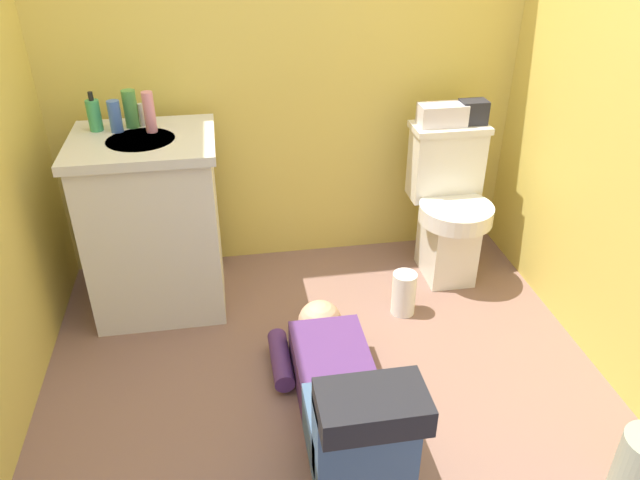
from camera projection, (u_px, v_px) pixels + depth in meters
ground_plane at (325, 382)px, 2.46m from camera, size 2.74×3.00×0.04m
wall_back at (286, 19)px, 2.73m from camera, size 2.40×0.08×2.40m
toilet at (448, 206)px, 2.96m from camera, size 0.36×0.46×0.75m
vanity_cabinet at (154, 223)px, 2.71m from camera, size 0.60×0.52×0.82m
faucet at (142, 115)px, 2.60m from camera, size 0.02×0.02×0.10m
person_plumber at (342, 393)px, 2.14m from camera, size 0.39×1.06×0.52m
tissue_box at (442, 115)px, 2.82m from camera, size 0.22×0.11×0.10m
toiletry_bag at (473, 112)px, 2.83m from camera, size 0.12×0.09×0.11m
soap_dispenser at (94, 115)px, 2.54m from camera, size 0.06×0.06×0.17m
bottle_blue at (115, 116)px, 2.53m from camera, size 0.05×0.05×0.13m
bottle_green at (131, 109)px, 2.58m from camera, size 0.06×0.06×0.16m
bottle_pink at (149, 112)px, 2.52m from camera, size 0.05×0.05×0.17m
paper_towel_roll at (404, 293)px, 2.78m from camera, size 0.11×0.11×0.21m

